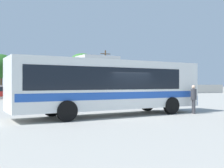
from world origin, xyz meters
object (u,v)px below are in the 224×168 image
object	(u,v)px
coach_bus_white_blue	(109,84)
roadside_tree_midright	(1,66)
utility_pole_near	(105,72)
parked_car_third_red	(2,92)
roadside_tree_right	(82,65)
attendant_by_bus_door	(194,98)

from	to	relation	value
coach_bus_white_blue	roadside_tree_midright	xyz separation A→B (m)	(-2.27, 30.31, 2.65)
utility_pole_near	roadside_tree_midright	distance (m)	16.48
parked_car_third_red	utility_pole_near	bearing A→B (deg)	16.87
roadside_tree_midright	roadside_tree_right	distance (m)	14.31
attendant_by_bus_door	roadside_tree_midright	bearing A→B (deg)	103.01
coach_bus_white_blue	attendant_by_bus_door	distance (m)	5.42
parked_car_third_red	roadside_tree_midright	xyz separation A→B (m)	(0.79, 7.95, 3.70)
attendant_by_bus_door	utility_pole_near	xyz separation A→B (m)	(8.86, 29.14, 2.96)
coach_bus_white_blue	parked_car_third_red	xyz separation A→B (m)	(-3.06, 22.37, -1.05)
parked_car_third_red	utility_pole_near	distance (m)	18.07
attendant_by_bus_door	roadside_tree_right	bearing A→B (deg)	78.90
roadside_tree_right	roadside_tree_midright	bearing A→B (deg)	-170.63
parked_car_third_red	roadside_tree_right	distance (m)	18.63
coach_bus_white_blue	roadside_tree_right	size ratio (longest dim) A/B	1.56
parked_car_third_red	roadside_tree_right	xyz separation A→B (m)	(14.89, 10.27, 4.46)
coach_bus_white_blue	parked_car_third_red	size ratio (longest dim) A/B	2.60
roadside_tree_right	attendant_by_bus_door	bearing A→B (deg)	-101.10
coach_bus_white_blue	utility_pole_near	distance (m)	30.94
attendant_by_bus_door	utility_pole_near	bearing A→B (deg)	73.09
attendant_by_bus_door	utility_pole_near	distance (m)	30.60
roadside_tree_midright	parked_car_third_red	bearing A→B (deg)	-95.70
attendant_by_bus_door	parked_car_third_red	size ratio (longest dim) A/B	0.40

